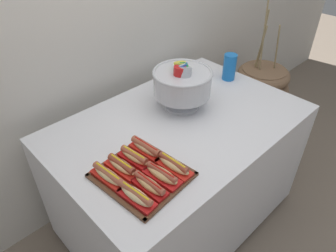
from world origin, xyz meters
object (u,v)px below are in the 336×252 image
at_px(hot_dog_1, 150,185).
at_px(hot_dog_4, 108,176).
at_px(hot_dog_3, 174,165).
at_px(hot_dog_5, 122,166).
at_px(hot_dog_0, 136,196).
at_px(serving_tray, 142,175).
at_px(buffet_table, 179,172).
at_px(floor_vase, 257,104).
at_px(hot_dog_2, 162,175).
at_px(hot_dog_7, 146,148).
at_px(cup_stack, 229,67).
at_px(punch_bowl, 182,82).
at_px(hot_dog_6, 134,157).

relative_size(hot_dog_1, hot_dog_4, 0.92).
bearing_deg(hot_dog_3, hot_dog_5, 137.52).
distance_m(hot_dog_1, hot_dog_3, 0.15).
height_order(hot_dog_0, hot_dog_4, hot_dog_0).
bearing_deg(hot_dog_4, serving_tray, -31.00).
height_order(buffet_table, floor_vase, floor_vase).
bearing_deg(hot_dog_5, buffet_table, 10.87).
distance_m(serving_tray, hot_dog_2, 0.10).
distance_m(hot_dog_3, hot_dog_7, 0.17).
xyz_separation_m(hot_dog_2, hot_dog_5, (-0.09, 0.16, -0.00)).
relative_size(hot_dog_1, cup_stack, 1.01).
xyz_separation_m(hot_dog_1, punch_bowl, (0.54, 0.35, 0.12)).
relative_size(buffet_table, hot_dog_5, 7.77).
distance_m(hot_dog_0, hot_dog_4, 0.17).
bearing_deg(buffet_table, punch_bowl, 41.74).
xyz_separation_m(floor_vase, hot_dog_3, (-1.42, -0.41, 0.52)).
bearing_deg(serving_tray, hot_dog_4, 149.00).
xyz_separation_m(hot_dog_0, hot_dog_7, (0.21, 0.18, 0.00)).
relative_size(floor_vase, punch_bowl, 3.79).
bearing_deg(hot_dog_6, hot_dog_3, -60.31).
distance_m(hot_dog_0, cup_stack, 1.13).
bearing_deg(floor_vase, hot_dog_1, -164.94).
relative_size(buffet_table, floor_vase, 1.11).
distance_m(hot_dog_2, punch_bowl, 0.59).
relative_size(hot_dog_3, hot_dog_6, 1.07).
bearing_deg(hot_dog_2, cup_stack, 21.27).
distance_m(buffet_table, cup_stack, 0.73).
distance_m(buffet_table, hot_dog_6, 0.56).
height_order(hot_dog_6, punch_bowl, punch_bowl).
bearing_deg(floor_vase, hot_dog_0, -165.37).
height_order(hot_dog_1, punch_bowl, punch_bowl).
relative_size(hot_dog_2, hot_dog_7, 0.99).
relative_size(hot_dog_4, hot_dog_5, 1.05).
xyz_separation_m(buffet_table, hot_dog_7, (-0.30, -0.07, 0.41)).
xyz_separation_m(serving_tray, hot_dog_4, (-0.12, 0.07, 0.03)).
bearing_deg(hot_dog_7, hot_dog_5, -174.75).
bearing_deg(buffet_table, hot_dog_0, -153.10).
xyz_separation_m(hot_dog_3, cup_stack, (0.84, 0.35, 0.05)).
relative_size(floor_vase, hot_dog_2, 6.84).
distance_m(buffet_table, hot_dog_4, 0.67).
distance_m(hot_dog_2, cup_stack, 0.99).
distance_m(hot_dog_4, punch_bowl, 0.67).
xyz_separation_m(hot_dog_7, punch_bowl, (0.41, 0.17, 0.12)).
xyz_separation_m(buffet_table, serving_tray, (-0.40, -0.16, 0.38)).
xyz_separation_m(hot_dog_6, cup_stack, (0.93, 0.19, 0.05)).
bearing_deg(punch_bowl, hot_dog_5, -161.68).
bearing_deg(serving_tray, punch_bowl, 27.18).
xyz_separation_m(hot_dog_4, hot_dog_6, (0.15, 0.01, 0.00)).
relative_size(serving_tray, hot_dog_2, 2.16).
relative_size(hot_dog_7, punch_bowl, 0.56).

